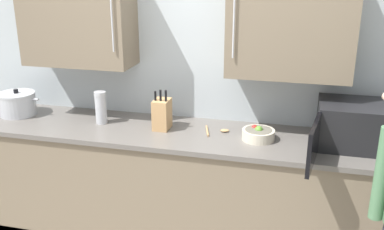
{
  "coord_description": "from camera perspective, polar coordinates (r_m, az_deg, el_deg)",
  "views": [
    {
      "loc": [
        0.85,
        -2.05,
        2.06
      ],
      "look_at": [
        0.15,
        0.73,
        1.05
      ],
      "focal_mm": 41.38,
      "sensor_mm": 36.0,
      "label": 1
    }
  ],
  "objects": [
    {
      "name": "back_wall_tiled",
      "position": [
        3.31,
        -1.0,
        8.16
      ],
      "size": [
        4.35,
        0.44,
        2.65
      ],
      "color": "#B2BCC1",
      "rests_on": "ground_plane"
    },
    {
      "name": "counter_unit",
      "position": [
        3.36,
        -2.31,
        -9.22
      ],
      "size": [
        3.27,
        0.65,
        0.9
      ],
      "color": "#756651",
      "rests_on": "ground_plane"
    },
    {
      "name": "microwave_oven",
      "position": [
        3.05,
        20.54,
        -1.27
      ],
      "size": [
        0.63,
        0.8,
        0.29
      ],
      "color": "black",
      "rests_on": "counter_unit"
    },
    {
      "name": "stock_pot",
      "position": [
        3.73,
        -21.57,
        1.36
      ],
      "size": [
        0.38,
        0.28,
        0.21
      ],
      "color": "#B7BABF",
      "rests_on": "counter_unit"
    },
    {
      "name": "thermos_flask",
      "position": [
        3.34,
        -11.67,
        0.97
      ],
      "size": [
        0.09,
        0.09,
        0.24
      ],
      "color": "#B7BABF",
      "rests_on": "counter_unit"
    },
    {
      "name": "wooden_spoon",
      "position": [
        3.15,
        3.23,
        -2.02
      ],
      "size": [
        0.19,
        0.18,
        0.02
      ],
      "color": "tan",
      "rests_on": "counter_unit"
    },
    {
      "name": "knife_block",
      "position": [
        3.18,
        -3.89,
        0.13
      ],
      "size": [
        0.11,
        0.15,
        0.3
      ],
      "color": "tan",
      "rests_on": "counter_unit"
    },
    {
      "name": "fruit_bowl",
      "position": [
        3.03,
        8.54,
        -2.4
      ],
      "size": [
        0.22,
        0.22,
        0.1
      ],
      "color": "beige",
      "rests_on": "counter_unit"
    }
  ]
}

